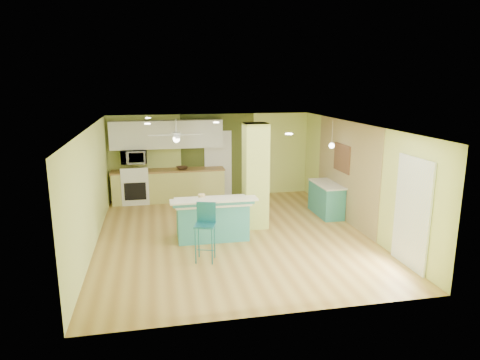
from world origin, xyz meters
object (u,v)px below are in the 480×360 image
peninsula (212,218)px  canister (202,198)px  side_counter (326,199)px  fruit_bowl (182,168)px  bar_stool (206,222)px

peninsula → canister: (-0.24, -0.05, 0.49)m
side_counter → fruit_bowl: fruit_bowl is taller
bar_stool → fruit_bowl: bearing=109.2°
bar_stool → canister: bar_stool is taller
peninsula → bar_stool: 1.22m
canister → fruit_bowl: bearing=93.4°
peninsula → canister: canister is taller
peninsula → side_counter: bearing=20.0°
bar_stool → fruit_bowl: bar_stool is taller
side_counter → canister: size_ratio=7.41×
bar_stool → side_counter: bar_stool is taller
peninsula → fruit_bowl: (-0.43, 3.22, 0.52)m
bar_stool → side_counter: 4.15m
bar_stool → canister: bearing=104.6°
fruit_bowl → bar_stool: bearing=-88.1°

